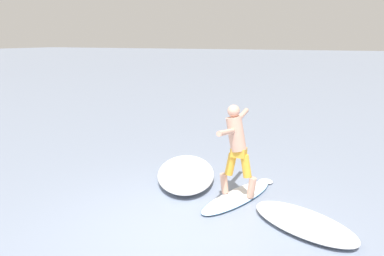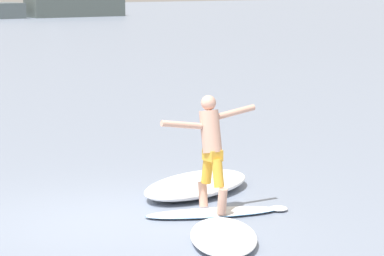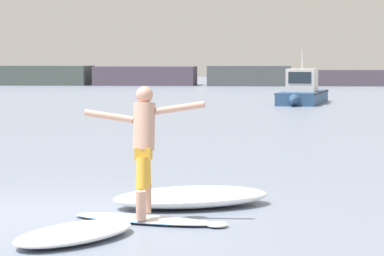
{
  "view_description": "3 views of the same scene",
  "coord_description": "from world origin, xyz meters",
  "views": [
    {
      "loc": [
        -4.73,
        -2.37,
        2.86
      ],
      "look_at": [
        1.75,
        0.55,
        1.17
      ],
      "focal_mm": 35.0,
      "sensor_mm": 36.0,
      "label": 1
    },
    {
      "loc": [
        -5.31,
        -11.38,
        3.42
      ],
      "look_at": [
        1.53,
        0.22,
        1.17
      ],
      "focal_mm": 85.0,
      "sensor_mm": 36.0,
      "label": 2
    },
    {
      "loc": [
        3.18,
        -11.94,
        2.08
      ],
      "look_at": [
        1.95,
        0.74,
        1.12
      ],
      "focal_mm": 85.0,
      "sensor_mm": 36.0,
      "label": 3
    }
  ],
  "objects": [
    {
      "name": "wave_foam_at_nose",
      "position": [
        0.83,
        -1.77,
        0.09
      ],
      "size": [
        1.62,
        2.0,
        0.17
      ],
      "color": "white",
      "rests_on": "ground"
    },
    {
      "name": "ground_plane",
      "position": [
        0.0,
        0.0,
        0.0
      ],
      "size": [
        200.0,
        200.0,
        0.0
      ],
      "primitive_type": "plane",
      "color": "gray"
    },
    {
      "name": "wave_foam_at_tail",
      "position": [
        1.94,
        0.77,
        0.14
      ],
      "size": [
        2.55,
        1.99,
        0.27
      ],
      "color": "white",
      "rests_on": "ground"
    },
    {
      "name": "surfboard",
      "position": [
        1.48,
        -0.51,
        0.04
      ],
      "size": [
        2.17,
        1.11,
        0.21
      ],
      "color": "white",
      "rests_on": "ground"
    },
    {
      "name": "surfer",
      "position": [
        1.44,
        -0.46,
        1.05
      ],
      "size": [
        1.57,
        0.69,
        1.68
      ],
      "color": "#D49E87",
      "rests_on": "surfboard"
    }
  ]
}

